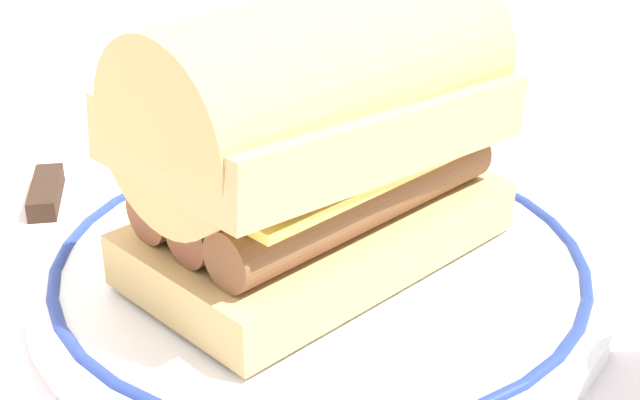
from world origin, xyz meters
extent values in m
plane|color=silver|center=(0.00, 0.00, 0.00)|extent=(1.50, 1.50, 0.00)
cylinder|color=white|center=(0.01, 0.03, 0.01)|extent=(0.29, 0.29, 0.01)
torus|color=navy|center=(0.01, 0.03, 0.01)|extent=(0.27, 0.27, 0.01)
cube|color=tan|center=(0.01, 0.03, 0.03)|extent=(0.19, 0.12, 0.03)
cylinder|color=brown|center=(0.01, 0.00, 0.05)|extent=(0.16, 0.05, 0.03)
cylinder|color=brown|center=(0.01, 0.03, 0.05)|extent=(0.16, 0.05, 0.03)
cylinder|color=brown|center=(0.02, 0.06, 0.05)|extent=(0.16, 0.05, 0.03)
cube|color=#EFC64C|center=(0.01, 0.03, 0.07)|extent=(0.16, 0.11, 0.01)
cube|color=tan|center=(0.01, 0.03, 0.09)|extent=(0.19, 0.12, 0.04)
cylinder|color=tan|center=(0.01, 0.03, 0.10)|extent=(0.19, 0.11, 0.09)
cube|color=silver|center=(0.02, 0.26, 0.00)|extent=(0.07, 0.07, 0.01)
cube|color=black|center=(-0.02, 0.21, 0.01)|extent=(0.05, 0.05, 0.01)
camera|label=1|loc=(-0.30, -0.23, 0.25)|focal=52.64mm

